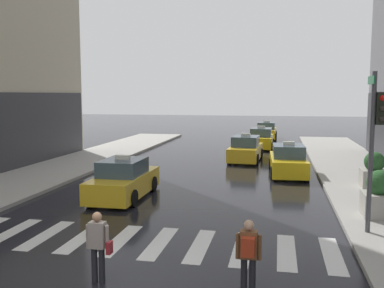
# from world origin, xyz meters

# --- Properties ---
(ground_plane) EXTENTS (160.00, 160.00, 0.00)m
(ground_plane) POSITION_xyz_m (0.00, 0.00, 0.00)
(ground_plane) COLOR black
(crosswalk_markings) EXTENTS (11.30, 2.80, 0.01)m
(crosswalk_markings) POSITION_xyz_m (0.00, 3.00, 0.00)
(crosswalk_markings) COLOR silver
(crosswalk_markings) RESTS_ON ground
(traffic_light_pole) EXTENTS (0.44, 0.84, 4.80)m
(traffic_light_pole) POSITION_xyz_m (6.72, 4.76, 3.26)
(traffic_light_pole) COLOR #47474C
(traffic_light_pole) RESTS_ON curb_right
(taxi_lead) EXTENTS (1.94, 4.54, 1.80)m
(taxi_lead) POSITION_xyz_m (-2.36, 8.05, 0.72)
(taxi_lead) COLOR gold
(taxi_lead) RESTS_ON ground
(taxi_second) EXTENTS (2.09, 4.61, 1.80)m
(taxi_second) POSITION_xyz_m (4.46, 14.66, 0.72)
(taxi_second) COLOR yellow
(taxi_second) RESTS_ON ground
(taxi_third) EXTENTS (2.11, 4.62, 1.80)m
(taxi_third) POSITION_xyz_m (1.87, 19.15, 0.72)
(taxi_third) COLOR gold
(taxi_third) RESTS_ON ground
(taxi_fourth) EXTENTS (2.01, 4.58, 1.80)m
(taxi_fourth) POSITION_xyz_m (2.58, 26.08, 0.72)
(taxi_fourth) COLOR yellow
(taxi_fourth) RESTS_ON ground
(taxi_fifth) EXTENTS (2.00, 4.57, 1.80)m
(taxi_fifth) POSITION_xyz_m (2.79, 33.49, 0.72)
(taxi_fifth) COLOR gold
(taxi_fifth) RESTS_ON ground
(pedestrian_with_backpack) EXTENTS (0.55, 0.43, 1.65)m
(pedestrian_with_backpack) POSITION_xyz_m (3.34, 0.19, 0.97)
(pedestrian_with_backpack) COLOR black
(pedestrian_with_backpack) RESTS_ON ground
(pedestrian_with_handbag) EXTENTS (0.60, 0.24, 1.65)m
(pedestrian_with_handbag) POSITION_xyz_m (-0.04, 0.18, 0.93)
(pedestrian_with_handbag) COLOR black
(pedestrian_with_handbag) RESTS_ON ground
(planter_near_corner) EXTENTS (1.10, 1.10, 1.60)m
(planter_near_corner) POSITION_xyz_m (7.33, 6.62, 0.87)
(planter_near_corner) COLOR #A8A399
(planter_near_corner) RESTS_ON curb_right
(planter_mid_block) EXTENTS (1.10, 1.10, 1.60)m
(planter_mid_block) POSITION_xyz_m (8.15, 11.51, 0.87)
(planter_mid_block) COLOR #A8A399
(planter_mid_block) RESTS_ON curb_right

